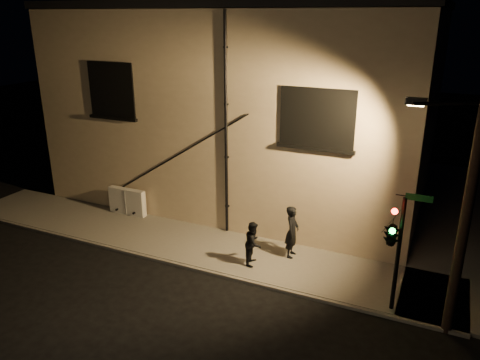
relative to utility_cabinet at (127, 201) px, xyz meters
The scene contains 8 objects.
ground 7.04m from the utility_cabinet, 22.66° to the right, with size 90.00×90.00×0.00m, color black.
sidewalk 7.90m from the utility_cabinet, 12.39° to the left, with size 21.00×16.00×0.12m.
building 8.09m from the utility_cabinet, 61.15° to the left, with size 16.20×12.23×8.80m.
utility_cabinet is the anchor object (origin of this frame).
pedestrian_a 7.67m from the utility_cabinet, ahead, with size 0.69×0.45×1.90m, color black.
pedestrian_b 6.82m from the utility_cabinet, 14.19° to the right, with size 0.75×0.59×1.55m, color black.
traffic_signal 11.58m from the utility_cabinet, 12.72° to the right, with size 1.31×2.15×3.64m.
streetlamp_pole 13.33m from the utility_cabinet, 11.60° to the right, with size 2.01×1.38×6.64m.
Camera 1 is at (5.71, -12.20, 8.29)m, focal length 35.00 mm.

